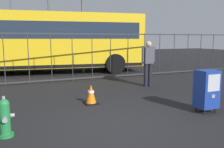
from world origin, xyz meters
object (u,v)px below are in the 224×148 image
Objects in this scene: pedestrian at (148,61)px; street_light_far_left at (49,12)px; newspaper_box_primary at (207,89)px; fire_hydrant at (5,118)px; traffic_cone at (91,94)px; bus_near at (39,40)px.

pedestrian is 0.26× the size of street_light_far_left.
street_light_far_left reaches higher than pedestrian.
pedestrian reaches higher than newspaper_box_primary.
fire_hydrant is 0.12× the size of street_light_far_left.
traffic_cone is at bearing -94.63° from street_light_far_left.
traffic_cone is at bearing 34.95° from fire_hydrant.
newspaper_box_primary is 0.09× the size of bus_near.
bus_near is 6.93m from street_light_far_left.
traffic_cone is (-2.70, -1.44, -0.69)m from pedestrian.
newspaper_box_primary is at bearing -85.27° from street_light_far_left.
fire_hydrant is 5.67m from pedestrian.
pedestrian reaches higher than fire_hydrant.
fire_hydrant is 0.07× the size of bus_near.
newspaper_box_primary is at bearing -38.44° from traffic_cone.
traffic_cone is 0.08× the size of street_light_far_left.
bus_near reaches higher than fire_hydrant.
newspaper_box_primary is at bearing -4.39° from fire_hydrant.
fire_hydrant is 15.28m from street_light_far_left.
pedestrian is at bearing -49.74° from bus_near.
newspaper_box_primary is 1.92× the size of traffic_cone.
street_light_far_left is at bearing 77.68° from fire_hydrant.
street_light_far_left is (1.06, 13.07, 3.48)m from traffic_cone.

